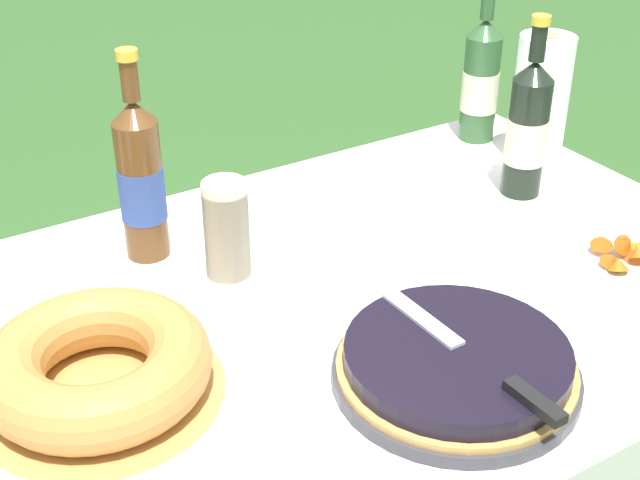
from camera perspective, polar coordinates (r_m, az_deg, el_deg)
The scene contains 11 objects.
garden_table at distance 1.36m, azimuth -5.97°, elevation -8.88°, with size 1.82×0.92×0.78m.
tablecloth at distance 1.33m, azimuth -6.11°, elevation -6.87°, with size 1.83×0.93×0.10m.
berry_tart at distance 1.23m, azimuth 8.72°, elevation -7.94°, with size 0.34×0.34×0.06m.
serving_knife at distance 1.19m, azimuth 9.77°, elevation -7.31°, with size 0.03×0.38×0.01m.
bundt_cake at distance 1.22m, azimuth -14.08°, elevation -7.87°, with size 0.33×0.33×0.09m.
cup_stack at distance 1.40m, azimuth -5.99°, elevation 0.48°, with size 0.07×0.07×0.18m.
cider_bottle_green at distance 1.92m, azimuth 10.24°, elevation 10.02°, with size 0.08×0.08×0.34m.
cider_bottle_amber at distance 1.47m, azimuth -11.53°, elevation 3.74°, with size 0.08×0.08×0.36m.
juice_bottle_red at distance 1.70m, azimuth 13.14°, elevation 6.95°, with size 0.08×0.08×0.34m.
snack_plate_left at distance 1.57m, azimuth 18.99°, elevation -0.92°, with size 0.22×0.22×0.05m.
paper_towel_roll at distance 1.85m, azimuth 13.93°, elevation 8.72°, with size 0.11×0.11×0.26m.
Camera 1 is at (-0.43, -0.97, 1.56)m, focal length 50.00 mm.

